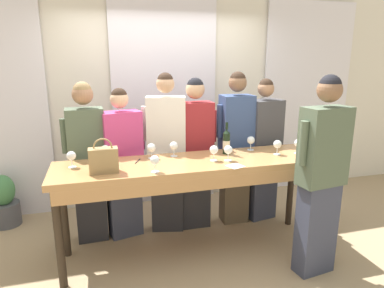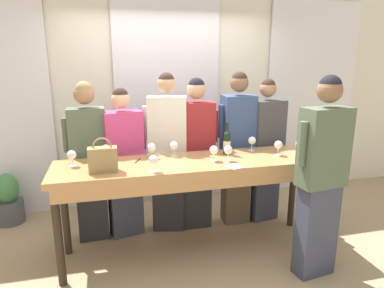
{
  "view_description": "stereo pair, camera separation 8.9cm",
  "coord_description": "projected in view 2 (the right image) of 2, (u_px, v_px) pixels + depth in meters",
  "views": [
    {
      "loc": [
        -0.86,
        -3.03,
        1.94
      ],
      "look_at": [
        0.0,
        0.07,
        1.12
      ],
      "focal_mm": 32.0,
      "sensor_mm": 36.0,
      "label": 1
    },
    {
      "loc": [
        -0.77,
        -3.05,
        1.94
      ],
      "look_at": [
        0.0,
        0.07,
        1.12
      ],
      "focal_mm": 32.0,
      "sensor_mm": 36.0,
      "label": 2
    }
  ],
  "objects": [
    {
      "name": "wine_glass_front_left",
      "position": [
        174.0,
        146.0,
        3.42
      ],
      "size": [
        0.08,
        0.08,
        0.15
      ],
      "color": "white",
      "rests_on": "tasting_bar"
    },
    {
      "name": "tasting_bar",
      "position": [
        194.0,
        171.0,
        3.3
      ],
      "size": [
        2.64,
        0.66,
        0.97
      ],
      "color": "#B27F4C",
      "rests_on": "ground_plane"
    },
    {
      "name": "wine_glass_back_mid",
      "position": [
        228.0,
        150.0,
        3.26
      ],
      "size": [
        0.08,
        0.08,
        0.15
      ],
      "color": "white",
      "rests_on": "tasting_bar"
    },
    {
      "name": "pen",
      "position": [
        138.0,
        161.0,
        3.29
      ],
      "size": [
        0.07,
        0.14,
        0.01
      ],
      "color": "black",
      "rests_on": "tasting_bar"
    },
    {
      "name": "wine_glass_center_mid",
      "position": [
        214.0,
        150.0,
        3.26
      ],
      "size": [
        0.08,
        0.08,
        0.15
      ],
      "color": "white",
      "rests_on": "tasting_bar"
    },
    {
      "name": "curtain_panel_center",
      "position": [
        168.0,
        103.0,
        4.49
      ],
      "size": [
        1.37,
        0.03,
        2.69
      ],
      "color": "white",
      "rests_on": "ground_plane"
    },
    {
      "name": "guest_olive_jacket",
      "position": [
        89.0,
        160.0,
        3.58
      ],
      "size": [
        0.48,
        0.25,
        1.7
      ],
      "color": "#28282D",
      "rests_on": "ground_plane"
    },
    {
      "name": "wine_glass_by_bottle",
      "position": [
        106.0,
        149.0,
        3.31
      ],
      "size": [
        0.08,
        0.08,
        0.15
      ],
      "color": "white",
      "rests_on": "tasting_bar"
    },
    {
      "name": "wine_glass_front_right",
      "position": [
        93.0,
        152.0,
        3.22
      ],
      "size": [
        0.08,
        0.08,
        0.15
      ],
      "color": "white",
      "rests_on": "tasting_bar"
    },
    {
      "name": "handbag",
      "position": [
        103.0,
        159.0,
        2.95
      ],
      "size": [
        0.25,
        0.12,
        0.31
      ],
      "color": "#997A4C",
      "rests_on": "tasting_bar"
    },
    {
      "name": "wall_back",
      "position": [
        167.0,
        99.0,
        4.54
      ],
      "size": [
        12.0,
        0.06,
        2.8
      ],
      "color": "silver",
      "rests_on": "ground_plane"
    },
    {
      "name": "wine_bottle",
      "position": [
        227.0,
        142.0,
        3.49
      ],
      "size": [
        0.07,
        0.07,
        0.33
      ],
      "color": "black",
      "rests_on": "tasting_bar"
    },
    {
      "name": "guest_navy_coat",
      "position": [
        237.0,
        147.0,
        3.95
      ],
      "size": [
        0.47,
        0.27,
        1.78
      ],
      "color": "brown",
      "rests_on": "ground_plane"
    },
    {
      "name": "wine_glass_by_handbag",
      "position": [
        252.0,
        141.0,
        3.63
      ],
      "size": [
        0.08,
        0.08,
        0.15
      ],
      "color": "white",
      "rests_on": "tasting_bar"
    },
    {
      "name": "host_pouring",
      "position": [
        321.0,
        177.0,
        2.94
      ],
      "size": [
        0.53,
        0.27,
        1.8
      ],
      "color": "#383D51",
      "rests_on": "ground_plane"
    },
    {
      "name": "curtain_panel_right",
      "position": [
        311.0,
        99.0,
        4.99
      ],
      "size": [
        1.37,
        0.03,
        2.69
      ],
      "color": "white",
      "rests_on": "ground_plane"
    },
    {
      "name": "wine_glass_back_left",
      "position": [
        300.0,
        144.0,
        3.49
      ],
      "size": [
        0.08,
        0.08,
        0.15
      ],
      "color": "white",
      "rests_on": "tasting_bar"
    },
    {
      "name": "wine_glass_near_host",
      "position": [
        311.0,
        144.0,
        3.5
      ],
      "size": [
        0.08,
        0.08,
        0.15
      ],
      "color": "white",
      "rests_on": "tasting_bar"
    },
    {
      "name": "wine_glass_center_left",
      "position": [
        278.0,
        145.0,
        3.45
      ],
      "size": [
        0.08,
        0.08,
        0.15
      ],
      "color": "white",
      "rests_on": "tasting_bar"
    },
    {
      "name": "guest_striped_shirt",
      "position": [
        196.0,
        152.0,
        3.84
      ],
      "size": [
        0.5,
        0.23,
        1.72
      ],
      "color": "#28282D",
      "rests_on": "ground_plane"
    },
    {
      "name": "potted_plant",
      "position": [
        9.0,
        201.0,
        4.06
      ],
      "size": [
        0.32,
        0.32,
        0.62
      ],
      "color": "#4C4C51",
      "rests_on": "ground_plane"
    },
    {
      "name": "guest_cream_sweater",
      "position": [
        168.0,
        152.0,
        3.76
      ],
      "size": [
        0.53,
        0.29,
        1.78
      ],
      "color": "#28282D",
      "rests_on": "ground_plane"
    },
    {
      "name": "wine_glass_center_right",
      "position": [
        152.0,
        148.0,
        3.35
      ],
      "size": [
        0.08,
        0.08,
        0.15
      ],
      "color": "white",
      "rests_on": "tasting_bar"
    },
    {
      "name": "guest_beige_cap",
      "position": [
        265.0,
        150.0,
        4.05
      ],
      "size": [
        0.51,
        0.33,
        1.7
      ],
      "color": "#383D51",
      "rests_on": "ground_plane"
    },
    {
      "name": "ground_plane",
      "position": [
        194.0,
        250.0,
        3.53
      ],
      "size": [
        18.0,
        18.0,
        0.0
      ],
      "primitive_type": "plane",
      "color": "tan"
    },
    {
      "name": "wine_glass_front_mid",
      "position": [
        72.0,
        155.0,
        3.1
      ],
      "size": [
        0.08,
        0.08,
        0.15
      ],
      "color": "white",
      "rests_on": "tasting_bar"
    },
    {
      "name": "wine_glass_back_right",
      "position": [
        154.0,
        160.0,
        2.95
      ],
      "size": [
        0.08,
        0.08,
        0.15
      ],
      "color": "white",
      "rests_on": "tasting_bar"
    },
    {
      "name": "guest_pink_top",
      "position": [
        124.0,
        163.0,
        3.67
      ],
      "size": [
        0.52,
        0.32,
        1.63
      ],
      "color": "#383D51",
      "rests_on": "ground_plane"
    },
    {
      "name": "napkin",
      "position": [
        235.0,
        166.0,
        3.11
      ],
      "size": [
        0.17,
        0.17,
        0.0
      ],
      "color": "white",
      "rests_on": "tasting_bar"
    }
  ]
}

